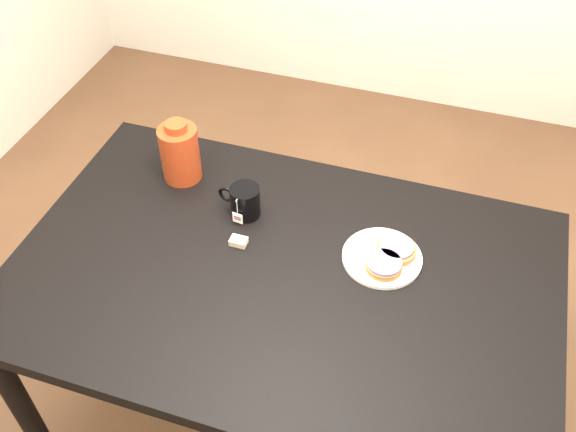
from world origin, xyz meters
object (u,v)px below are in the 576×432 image
(mug, at_px, (244,201))
(teabag_pouch, at_px, (239,241))
(bagel_back, at_px, (396,249))
(bagel_package, at_px, (180,153))
(table, at_px, (282,292))
(bagel_front, at_px, (384,265))
(plate, at_px, (382,257))

(mug, height_order, teabag_pouch, mug)
(bagel_back, bearing_deg, bagel_package, 169.97)
(table, relative_size, teabag_pouch, 31.11)
(bagel_front, bearing_deg, bagel_back, 73.20)
(bagel_package, bearing_deg, bagel_back, -10.03)
(mug, relative_size, bagel_package, 0.67)
(table, distance_m, bagel_front, 0.28)
(table, bearing_deg, bagel_back, 28.97)
(bagel_package, bearing_deg, mug, -21.73)
(table, height_order, plate, plate)
(plate, height_order, mug, mug)
(mug, bearing_deg, bagel_package, 164.70)
(plate, distance_m, bagel_back, 0.04)
(bagel_back, xyz_separation_m, mug, (-0.43, 0.02, 0.02))
(teabag_pouch, bearing_deg, mug, 102.22)
(table, relative_size, bagel_front, 10.42)
(mug, xyz_separation_m, teabag_pouch, (0.02, -0.11, -0.04))
(table, bearing_deg, teabag_pouch, 158.03)
(table, xyz_separation_m, bagel_back, (0.27, 0.15, 0.11))
(mug, relative_size, teabag_pouch, 2.88)
(bagel_front, height_order, bagel_package, bagel_package)
(plate, relative_size, teabag_pouch, 4.63)
(mug, bearing_deg, bagel_back, 3.13)
(table, xyz_separation_m, plate, (0.23, 0.12, 0.09))
(bagel_back, relative_size, mug, 1.09)
(bagel_back, bearing_deg, bagel_front, -106.80)
(table, xyz_separation_m, bagel_front, (0.25, 0.08, 0.11))
(plate, bearing_deg, bagel_front, -74.00)
(teabag_pouch, bearing_deg, bagel_package, 141.17)
(plate, distance_m, bagel_front, 0.04)
(plate, relative_size, bagel_front, 1.55)
(plate, xyz_separation_m, mug, (-0.40, 0.05, 0.04))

